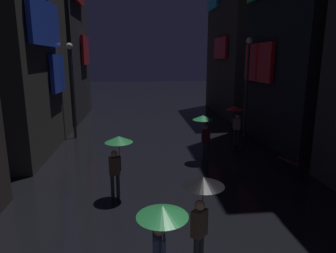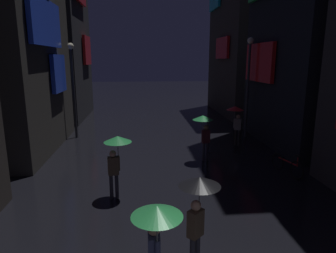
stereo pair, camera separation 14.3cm
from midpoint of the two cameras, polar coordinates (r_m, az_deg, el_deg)
building_left_mid at (r=16.78m, az=-28.60°, el=18.80°), size 4.25×7.74×13.45m
building_left_far at (r=25.27m, az=-20.99°, el=21.56°), size 4.25×7.09×17.49m
building_right_far at (r=26.56m, az=14.79°, el=18.88°), size 4.25×8.61×15.12m
pedestrian_foreground_left_green at (r=9.81m, az=-9.41°, el=-4.41°), size 0.90×0.90×2.12m
pedestrian_far_right_black at (r=6.51m, az=6.40°, el=-13.40°), size 0.90×0.90×2.12m
pedestrian_foreground_right_green at (r=5.48m, az=-1.51°, el=-18.74°), size 0.90×0.90×2.12m
pedestrian_midstreet_left_green at (r=13.32m, az=7.15°, el=0.23°), size 0.90×0.90×2.12m
pedestrian_midstreet_centre_red at (r=16.17m, az=13.06°, el=2.20°), size 0.90×0.90×2.12m
bicycle_parked_at_storefront at (r=13.01m, az=22.04°, el=-6.80°), size 0.49×1.78×0.96m
streetlamp_left_far at (r=17.98m, az=-17.46°, el=8.52°), size 0.36×0.36×5.41m
streetlamp_right_far at (r=18.00m, az=15.30°, el=9.19°), size 0.36×0.36×5.72m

